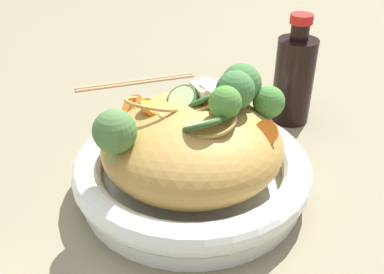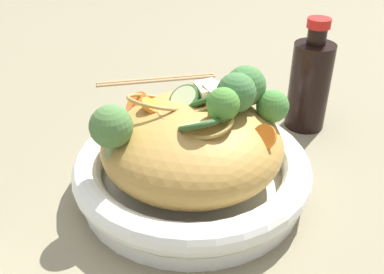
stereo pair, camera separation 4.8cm
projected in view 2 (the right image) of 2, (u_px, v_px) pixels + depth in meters
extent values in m
plane|color=#7E765B|center=(192.00, 188.00, 0.52)|extent=(3.00, 3.00, 0.00)
cylinder|color=white|center=(192.00, 182.00, 0.51)|extent=(0.25, 0.25, 0.02)
torus|color=white|center=(192.00, 165.00, 0.50)|extent=(0.27, 0.27, 0.03)
ellipsoid|color=#B38A41|center=(192.00, 144.00, 0.48)|extent=(0.20, 0.20, 0.09)
torus|color=#B19345|center=(208.00, 122.00, 0.44)|extent=(0.07, 0.07, 0.02)
torus|color=#B58248|center=(187.00, 117.00, 0.47)|extent=(0.09, 0.09, 0.03)
torus|color=#BD853E|center=(199.00, 112.00, 0.47)|extent=(0.07, 0.07, 0.01)
torus|color=tan|center=(156.00, 102.00, 0.47)|extent=(0.08, 0.08, 0.03)
cone|color=#9BC16D|center=(244.00, 106.00, 0.49)|extent=(0.03, 0.03, 0.02)
sphere|color=#43783D|center=(246.00, 86.00, 0.48)|extent=(0.06, 0.06, 0.05)
cone|color=#A3B57B|center=(271.00, 122.00, 0.49)|extent=(0.02, 0.02, 0.01)
sphere|color=#48853B|center=(273.00, 106.00, 0.48)|extent=(0.04, 0.04, 0.04)
cone|color=#98BF6D|center=(222.00, 123.00, 0.44)|extent=(0.02, 0.02, 0.02)
sphere|color=#4C8835|center=(223.00, 104.00, 0.43)|extent=(0.05, 0.05, 0.03)
cone|color=#9DB97C|center=(235.00, 113.00, 0.47)|extent=(0.02, 0.02, 0.02)
sphere|color=#42763F|center=(236.00, 93.00, 0.45)|extent=(0.05, 0.05, 0.04)
cone|color=#A4B86D|center=(114.00, 147.00, 0.44)|extent=(0.03, 0.02, 0.02)
sphere|color=#4E783D|center=(111.00, 127.00, 0.43)|extent=(0.05, 0.05, 0.04)
cylinder|color=orange|center=(264.00, 137.00, 0.44)|extent=(0.03, 0.03, 0.02)
cylinder|color=orange|center=(207.00, 101.00, 0.47)|extent=(0.03, 0.03, 0.02)
cylinder|color=orange|center=(190.00, 93.00, 0.50)|extent=(0.03, 0.03, 0.02)
cylinder|color=orange|center=(154.00, 105.00, 0.47)|extent=(0.04, 0.04, 0.02)
cylinder|color=orange|center=(226.00, 97.00, 0.49)|extent=(0.03, 0.03, 0.02)
cylinder|color=orange|center=(137.00, 103.00, 0.49)|extent=(0.04, 0.04, 0.02)
cylinder|color=beige|center=(206.00, 100.00, 0.47)|extent=(0.05, 0.05, 0.03)
torus|color=#2A5C23|center=(206.00, 100.00, 0.47)|extent=(0.06, 0.06, 0.03)
cylinder|color=beige|center=(200.00, 125.00, 0.43)|extent=(0.05, 0.05, 0.02)
torus|color=#2A5022|center=(200.00, 125.00, 0.43)|extent=(0.06, 0.06, 0.03)
cylinder|color=beige|center=(184.00, 99.00, 0.48)|extent=(0.04, 0.04, 0.02)
torus|color=#2B5924|center=(184.00, 99.00, 0.48)|extent=(0.05, 0.05, 0.03)
cube|color=beige|center=(238.00, 96.00, 0.50)|extent=(0.04, 0.04, 0.03)
cube|color=beige|center=(208.00, 94.00, 0.48)|extent=(0.04, 0.04, 0.03)
cube|color=beige|center=(219.00, 97.00, 0.48)|extent=(0.04, 0.04, 0.03)
cylinder|color=black|center=(309.00, 87.00, 0.61)|extent=(0.06, 0.06, 0.12)
cylinder|color=black|center=(317.00, 36.00, 0.57)|extent=(0.03, 0.03, 0.02)
cylinder|color=red|center=(319.00, 23.00, 0.56)|extent=(0.03, 0.03, 0.01)
cylinder|color=tan|center=(156.00, 77.00, 0.78)|extent=(0.09, 0.19, 0.01)
cylinder|color=tan|center=(157.00, 80.00, 0.77)|extent=(0.09, 0.19, 0.01)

